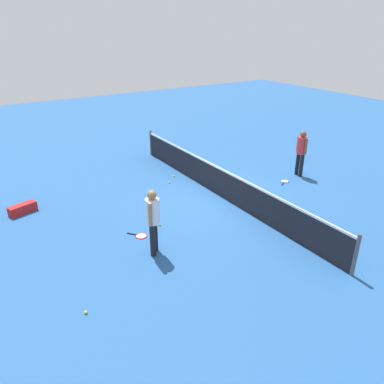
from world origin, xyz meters
name	(u,v)px	position (x,y,z in m)	size (l,w,h in m)	color
ground_plane	(220,196)	(0.00, 0.00, 0.00)	(40.00, 40.00, 0.00)	#265693
court_net	(221,182)	(0.00, 0.00, 0.50)	(10.09, 0.09, 1.07)	#4C4C51
player_near_side	(153,217)	(1.81, -3.35, 1.01)	(0.48, 0.48, 1.70)	black
player_far_side	(301,149)	(0.09, 3.55, 1.01)	(0.53, 0.38, 1.70)	black
tennis_racket_near_player	(140,236)	(0.90, -3.31, 0.01)	(0.57, 0.49, 0.03)	red
tennis_racket_far_player	(284,181)	(0.27, 2.66, 0.01)	(0.45, 0.59, 0.03)	blue
tennis_ball_near_player	(169,182)	(-1.84, -0.88, 0.03)	(0.07, 0.07, 0.07)	#C6E033
tennis_ball_by_net	(86,312)	(2.99, -5.46, 0.03)	(0.07, 0.07, 0.07)	#C6E033
tennis_ball_midcourt	(174,176)	(-2.26, -0.45, 0.03)	(0.07, 0.07, 0.07)	#C6E033
tennis_ball_baseline	(160,225)	(0.67, -2.61, 0.03)	(0.07, 0.07, 0.07)	#C6E033
equipment_bag	(21,209)	(-2.20, -5.73, 0.14)	(0.50, 0.85, 0.28)	#B21E1E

